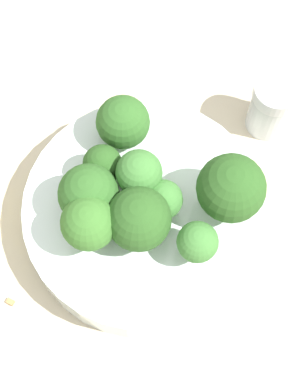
% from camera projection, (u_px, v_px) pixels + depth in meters
% --- Properties ---
extents(ground_plane, '(3.00, 3.00, 0.00)m').
position_uv_depth(ground_plane, '(144.00, 223.00, 0.58)').
color(ground_plane, beige).
extents(bowl, '(0.21, 0.21, 0.04)m').
position_uv_depth(bowl, '(144.00, 215.00, 0.56)').
color(bowl, silver).
rests_on(bowl, ground_plane).
extents(broccoli_floret_0, '(0.04, 0.04, 0.06)m').
position_uv_depth(broccoli_floret_0, '(89.00, 223.00, 0.50)').
color(broccoli_floret_0, '#8EB770').
rests_on(broccoli_floret_0, bowl).
extents(broccoli_floret_1, '(0.03, 0.03, 0.04)m').
position_uv_depth(broccoli_floret_1, '(163.00, 200.00, 0.52)').
color(broccoli_floret_1, '#84AD66').
rests_on(broccoli_floret_1, bowl).
extents(broccoli_floret_2, '(0.04, 0.04, 0.06)m').
position_uv_depth(broccoli_floret_2, '(137.00, 175.00, 0.52)').
color(broccoli_floret_2, '#84AD66').
rests_on(broccoli_floret_2, bowl).
extents(broccoli_floret_3, '(0.03, 0.03, 0.04)m').
position_uv_depth(broccoli_floret_3, '(103.00, 165.00, 0.53)').
color(broccoli_floret_3, '#7A9E5B').
rests_on(broccoli_floret_3, bowl).
extents(broccoli_floret_4, '(0.05, 0.05, 0.06)m').
position_uv_depth(broccoli_floret_4, '(139.00, 220.00, 0.50)').
color(broccoli_floret_4, '#7A9E5B').
rests_on(broccoli_floret_4, bowl).
extents(broccoli_floret_5, '(0.05, 0.05, 0.05)m').
position_uv_depth(broccoli_floret_5, '(127.00, 122.00, 0.54)').
color(broccoli_floret_5, '#7A9E5B').
rests_on(broccoli_floret_5, bowl).
extents(broccoli_floret_6, '(0.05, 0.05, 0.06)m').
position_uv_depth(broccoli_floret_6, '(89.00, 195.00, 0.51)').
color(broccoli_floret_6, '#8EB770').
rests_on(broccoli_floret_6, bowl).
extents(broccoli_floret_7, '(0.03, 0.03, 0.05)m').
position_uv_depth(broccoli_floret_7, '(197.00, 243.00, 0.50)').
color(broccoli_floret_7, '#84AD66').
rests_on(broccoli_floret_7, bowl).
extents(broccoli_floret_8, '(0.06, 0.06, 0.07)m').
position_uv_depth(broccoli_floret_8, '(231.00, 189.00, 0.51)').
color(broccoli_floret_8, '#7A9E5B').
rests_on(broccoli_floret_8, bowl).
extents(pepper_shaker, '(0.04, 0.04, 0.06)m').
position_uv_depth(pepper_shaker, '(272.00, 106.00, 0.59)').
color(pepper_shaker, '#B2B7BC').
rests_on(pepper_shaker, ground_plane).
extents(almond_crumb_1, '(0.01, 0.01, 0.01)m').
position_uv_depth(almond_crumb_1, '(10.00, 301.00, 0.55)').
color(almond_crumb_1, '#AD7F4C').
rests_on(almond_crumb_1, ground_plane).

